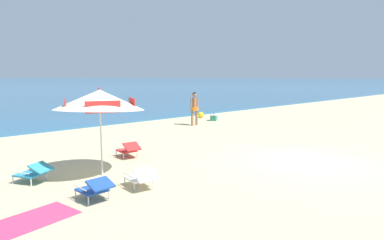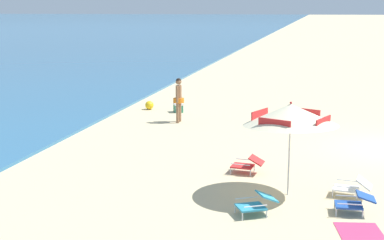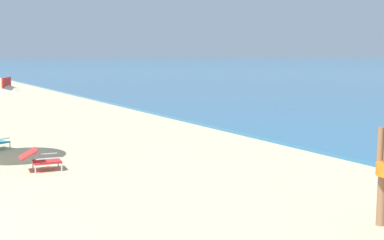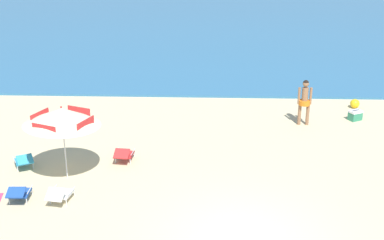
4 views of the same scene
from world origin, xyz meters
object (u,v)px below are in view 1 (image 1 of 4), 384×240
object	(u,v)px
beach_umbrella_striped_main	(100,100)
lounge_chair_spare_folded	(95,188)
person_standing_near_shore	(194,106)
beach_towel	(25,222)
lounge_chair_beside_umbrella	(128,149)
lounge_chair_facing_sea	(141,177)
lounge_chair_under_umbrella	(34,172)
beach_ball	(201,115)
cooler_box	(214,117)

from	to	relation	value
beach_umbrella_striped_main	lounge_chair_spare_folded	size ratio (longest dim) A/B	3.62
person_standing_near_shore	beach_towel	bearing A→B (deg)	-148.08
lounge_chair_beside_umbrella	lounge_chair_facing_sea	distance (m)	3.10
lounge_chair_under_umbrella	lounge_chair_beside_umbrella	world-z (taller)	lounge_chair_beside_umbrella
person_standing_near_shore	beach_ball	size ratio (longest dim) A/B	4.62
lounge_chair_spare_folded	person_standing_near_shore	world-z (taller)	person_standing_near_shore
lounge_chair_under_umbrella	lounge_chair_spare_folded	size ratio (longest dim) A/B	1.14
lounge_chair_spare_folded	cooler_box	xyz separation A→B (m)	(11.18, 6.98, -0.07)
beach_ball	lounge_chair_under_umbrella	bearing A→B (deg)	-152.54
lounge_chair_spare_folded	person_standing_near_shore	xyz separation A→B (m)	(9.02, 6.40, 0.77)
beach_umbrella_striped_main	lounge_chair_beside_umbrella	bearing A→B (deg)	37.44
beach_umbrella_striped_main	person_standing_near_shore	xyz separation A→B (m)	(8.04, 4.86, -0.99)
lounge_chair_facing_sea	beach_ball	world-z (taller)	lounge_chair_facing_sea
beach_ball	beach_towel	size ratio (longest dim) A/B	0.22
beach_umbrella_striped_main	lounge_chair_spare_folded	xyz separation A→B (m)	(-0.98, -1.54, -1.76)
beach_umbrella_striped_main	lounge_chair_under_umbrella	bearing A→B (deg)	158.49
lounge_chair_beside_umbrella	cooler_box	size ratio (longest dim) A/B	1.56
lounge_chair_under_umbrella	cooler_box	size ratio (longest dim) A/B	1.69
person_standing_near_shore	beach_umbrella_striped_main	bearing A→B (deg)	-148.87
lounge_chair_under_umbrella	person_standing_near_shore	distance (m)	10.52
lounge_chair_beside_umbrella	lounge_chair_spare_folded	xyz separation A→B (m)	(-2.57, -2.76, 0.00)
lounge_chair_beside_umbrella	beach_towel	distance (m)	4.95
lounge_chair_under_umbrella	lounge_chair_spare_folded	bearing A→B (deg)	-75.28
beach_umbrella_striped_main	lounge_chair_beside_umbrella	world-z (taller)	beach_umbrella_striped_main
lounge_chair_facing_sea	cooler_box	xyz separation A→B (m)	(10.00, 6.99, -0.07)
beach_umbrella_striped_main	beach_towel	distance (m)	3.58
beach_umbrella_striped_main	person_standing_near_shore	bearing A→B (deg)	31.13
person_standing_near_shore	beach_ball	xyz separation A→B (m)	(2.50, 2.03, -0.85)
lounge_chair_spare_folded	lounge_chair_beside_umbrella	bearing A→B (deg)	47.02
lounge_chair_spare_folded	beach_towel	size ratio (longest dim) A/B	0.50
lounge_chair_under_umbrella	beach_ball	xyz separation A→B (m)	(12.09, 6.28, -0.08)
beach_umbrella_striped_main	lounge_chair_facing_sea	world-z (taller)	beach_umbrella_striped_main
lounge_chair_beside_umbrella	lounge_chair_facing_sea	bearing A→B (deg)	-116.73
lounge_chair_under_umbrella	cooler_box	xyz separation A→B (m)	(11.74, 4.83, -0.07)
lounge_chair_under_umbrella	beach_umbrella_striped_main	bearing A→B (deg)	-21.51
lounge_chair_beside_umbrella	beach_ball	bearing A→B (deg)	32.36
beach_umbrella_striped_main	beach_towel	bearing A→B (deg)	-145.58
lounge_chair_spare_folded	person_standing_near_shore	distance (m)	11.09
beach_umbrella_striped_main	beach_ball	world-z (taller)	beach_umbrella_striped_main
lounge_chair_spare_folded	beach_ball	bearing A→B (deg)	36.19
lounge_chair_spare_folded	beach_ball	world-z (taller)	lounge_chair_spare_folded
beach_ball	lounge_chair_spare_folded	bearing A→B (deg)	-143.81
lounge_chair_beside_umbrella	cooler_box	world-z (taller)	lounge_chair_beside_umbrella
lounge_chair_facing_sea	beach_ball	bearing A→B (deg)	39.20
cooler_box	person_standing_near_shore	bearing A→B (deg)	-165.01
lounge_chair_facing_sea	beach_ball	size ratio (longest dim) A/B	2.49
beach_ball	beach_towel	bearing A→B (deg)	-146.60
lounge_chair_under_umbrella	lounge_chair_spare_folded	distance (m)	2.22
lounge_chair_facing_sea	lounge_chair_spare_folded	world-z (taller)	lounge_chair_facing_sea
lounge_chair_beside_umbrella	person_standing_near_shore	xyz separation A→B (m)	(6.46, 3.64, 0.77)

